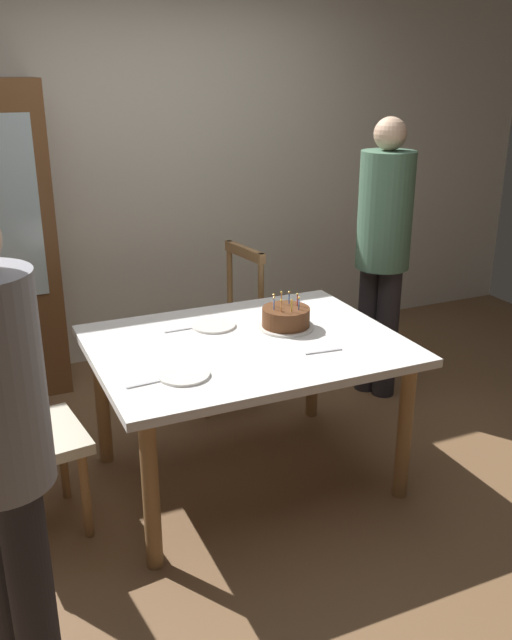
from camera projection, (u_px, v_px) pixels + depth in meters
ground at (247, 476)px, 3.49m from camera, size 6.40×6.40×0.00m
back_wall at (137, 170)px, 4.62m from camera, size 6.40×0.10×2.60m
dining_table at (246, 358)px, 3.26m from camera, size 1.43×1.10×0.74m
birthday_cake at (286, 318)px, 3.38m from camera, size 0.28×0.28×0.17m
plate_near_celebrant at (184, 375)px, 2.87m from camera, size 0.22×0.22×0.01m
plate_far_side at (213, 325)px, 3.42m from camera, size 0.22×0.22×0.01m
fork_near_celebrant at (147, 383)px, 2.80m from camera, size 0.18×0.03×0.01m
fork_far_side at (182, 329)px, 3.37m from camera, size 0.18×0.02×0.01m
fork_near_guest at (323, 351)px, 3.11m from camera, size 0.18×0.03×0.01m
chair_spindle_back at (221, 330)px, 4.16m from camera, size 0.50×0.50×0.95m
chair_upholstered at (6, 428)px, 2.88m from camera, size 0.49×0.49×0.95m
person_guest at (383, 243)px, 4.08m from camera, size 0.32×0.32×1.70m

